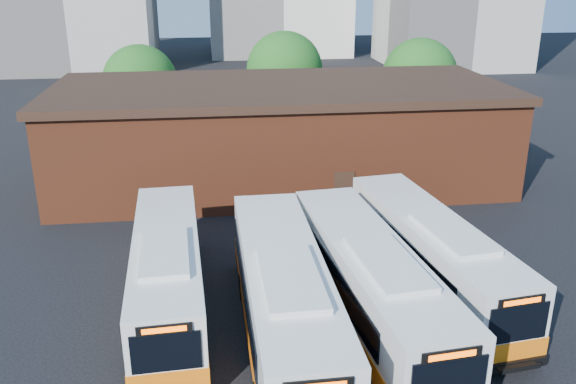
{
  "coord_description": "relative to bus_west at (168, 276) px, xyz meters",
  "views": [
    {
      "loc": [
        -4.35,
        -18.33,
        13.35
      ],
      "look_at": [
        -1.05,
        7.64,
        3.68
      ],
      "focal_mm": 38.0,
      "sensor_mm": 36.0,
      "label": 1
    }
  ],
  "objects": [
    {
      "name": "bus_west",
      "position": [
        0.0,
        0.0,
        0.0
      ],
      "size": [
        3.29,
        12.81,
        3.46
      ],
      "rotation": [
        0.0,
        0.0,
        0.05
      ],
      "color": "silver",
      "rests_on": "ground"
    },
    {
      "name": "tree_mid",
      "position": [
        8.43,
        29.85,
        3.51
      ],
      "size": [
        6.56,
        6.56,
        8.36
      ],
      "color": "#382314",
      "rests_on": "ground"
    },
    {
      "name": "bus_mideast",
      "position": [
        7.84,
        -2.25,
        0.1
      ],
      "size": [
        4.08,
        13.7,
        3.68
      ],
      "rotation": [
        0.0,
        0.0,
        0.1
      ],
      "color": "silver",
      "rests_on": "ground"
    },
    {
      "name": "bus_midwest",
      "position": [
        4.41,
        -3.01,
        0.14
      ],
      "size": [
        3.07,
        13.89,
        3.77
      ],
      "rotation": [
        0.0,
        0.0,
        0.01
      ],
      "color": "silver",
      "rests_on": "ground"
    },
    {
      "name": "tree_west",
      "position": [
        -3.57,
        27.85,
        3.08
      ],
      "size": [
        6.0,
        6.0,
        7.65
      ],
      "color": "#382314",
      "rests_on": "ground"
    },
    {
      "name": "tree_east",
      "position": [
        19.43,
        26.85,
        3.26
      ],
      "size": [
        6.24,
        6.24,
        7.96
      ],
      "color": "#382314",
      "rests_on": "ground"
    },
    {
      "name": "bus_east",
      "position": [
        11.19,
        0.19,
        0.03
      ],
      "size": [
        4.27,
        13.11,
        3.52
      ],
      "rotation": [
        0.0,
        0.0,
        0.13
      ],
      "color": "silver",
      "rests_on": "ground"
    },
    {
      "name": "depot_building",
      "position": [
        6.43,
        15.85,
        1.69
      ],
      "size": [
        28.6,
        12.6,
        6.4
      ],
      "color": "brown",
      "rests_on": "ground"
    },
    {
      "name": "ground",
      "position": [
        6.43,
        -4.15,
        -1.57
      ],
      "size": [
        220.0,
        220.0,
        0.0
      ],
      "primitive_type": "plane",
      "color": "black"
    }
  ]
}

